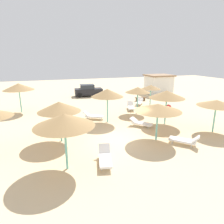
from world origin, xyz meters
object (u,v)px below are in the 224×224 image
(parasol_3, at_px, (151,87))
(lounger_5, at_px, (105,157))
(parasol_0, at_px, (167,95))
(parasol_1, at_px, (158,107))
(parasol_4, at_px, (107,93))
(parasol_5, at_px, (64,120))
(beach_cabana, at_px, (159,84))
(parasol_2, at_px, (138,90))
(parasol_7, at_px, (217,103))
(lounger_1, at_px, (185,140))
(lounger_0, at_px, (141,123))
(lounger_3, at_px, (139,102))
(parked_car, at_px, (88,91))
(parasol_9, at_px, (59,107))
(lounger_4, at_px, (93,116))
(bench_0, at_px, (140,98))
(lounger_2, at_px, (131,107))
(parasol_6, at_px, (19,87))

(parasol_3, bearing_deg, lounger_5, -129.18)
(parasol_0, relative_size, parasol_1, 0.96)
(parasol_4, height_order, lounger_5, parasol_4)
(parasol_5, distance_m, beach_cabana, 23.71)
(parasol_2, height_order, parasol_7, parasol_2)
(parasol_2, distance_m, parasol_5, 11.56)
(parasol_3, distance_m, parasol_4, 7.37)
(parasol_2, relative_size, lounger_1, 1.50)
(lounger_1, relative_size, lounger_5, 0.92)
(lounger_0, bearing_deg, parasol_2, 68.95)
(lounger_3, distance_m, parked_car, 8.71)
(lounger_0, height_order, lounger_1, lounger_1)
(parasol_9, relative_size, lounger_1, 1.58)
(parasol_1, bearing_deg, beach_cabana, 58.52)
(parasol_2, bearing_deg, lounger_3, 60.50)
(parked_car, bearing_deg, beach_cabana, -7.86)
(lounger_4, bearing_deg, beach_cabana, 37.22)
(lounger_5, relative_size, beach_cabana, 0.50)
(parasol_0, bearing_deg, bench_0, 76.83)
(parasol_7, bearing_deg, parasol_5, -170.96)
(parked_car, height_order, beach_cabana, beach_cabana)
(lounger_4, bearing_deg, parasol_2, 6.36)
(parasol_3, xyz_separation_m, parasol_7, (0.74, -8.61, -0.02))
(parasol_5, xyz_separation_m, lounger_5, (2.02, -0.08, -2.32))
(parasol_3, distance_m, parasol_7, 8.64)
(parasol_0, relative_size, lounger_2, 1.53)
(parasol_6, height_order, lounger_1, parasol_6)
(parasol_1, distance_m, parasol_9, 6.59)
(parasol_0, height_order, lounger_3, parasol_0)
(parasol_3, relative_size, lounger_3, 1.34)
(lounger_2, distance_m, lounger_3, 2.71)
(parasol_1, height_order, parasol_2, parasol_2)
(parasol_1, distance_m, lounger_0, 3.46)
(parasol_7, relative_size, lounger_3, 1.48)
(parasol_2, bearing_deg, lounger_2, 91.66)
(parasol_6, xyz_separation_m, lounger_5, (5.42, -12.61, -2.37))
(parasol_1, bearing_deg, lounger_2, 78.84)
(parasol_9, xyz_separation_m, beach_cabana, (15.94, 13.85, -0.94))
(lounger_5, bearing_deg, parasol_0, 34.60)
(parasol_1, relative_size, lounger_0, 1.69)
(parasol_1, xyz_separation_m, parasol_5, (-6.31, -1.81, 0.31))
(parasol_4, relative_size, bench_0, 1.97)
(parasol_1, relative_size, beach_cabana, 0.81)
(parasol_0, height_order, lounger_1, parasol_0)
(parasol_2, bearing_deg, bench_0, 60.34)
(parasol_1, bearing_deg, parasol_5, -163.95)
(parasol_0, bearing_deg, lounger_3, 81.71)
(parasol_3, distance_m, lounger_1, 10.50)
(parasol_5, bearing_deg, parasol_2, 46.54)
(parasol_3, height_order, bench_0, parasol_3)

